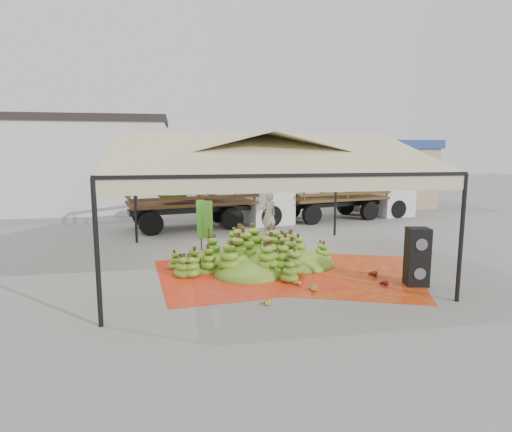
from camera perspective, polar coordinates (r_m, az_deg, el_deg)
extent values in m
plane|color=slate|center=(13.33, 0.33, -6.53)|extent=(90.00, 90.00, 0.00)
cylinder|color=black|center=(9.00, -20.44, -4.77)|extent=(0.10, 0.10, 3.00)
cylinder|color=black|center=(10.93, 25.69, -2.76)|extent=(0.10, 0.10, 3.00)
cylinder|color=black|center=(16.82, -15.81, 1.56)|extent=(0.10, 0.10, 3.00)
cylinder|color=black|center=(17.93, 10.56, 2.17)|extent=(0.10, 0.10, 3.00)
pyramid|color=#BEB186|center=(12.85, 0.34, 8.69)|extent=(8.00, 8.00, 1.00)
cube|color=black|center=(12.86, 0.34, 6.46)|extent=(8.00, 8.00, 0.08)
cube|color=#BEB186|center=(12.87, 0.34, 5.66)|extent=(8.00, 8.00, 0.36)
cube|color=silver|center=(27.71, -26.49, 5.77)|extent=(14.00, 6.00, 5.00)
cube|color=black|center=(27.74, -26.88, 11.34)|extent=(14.30, 6.30, 0.40)
cube|color=tan|center=(28.52, 15.42, 5.03)|extent=(6.00, 5.00, 3.60)
cube|color=navy|center=(28.47, 15.59, 9.15)|extent=(6.30, 5.30, 0.50)
cube|color=red|center=(12.38, -1.87, -7.71)|extent=(5.07, 4.88, 0.01)
cube|color=#D05F13|center=(12.70, 11.07, -7.45)|extent=(5.74, 5.86, 0.01)
ellipsoid|color=#3D7919|center=(13.11, 0.10, -4.29)|extent=(6.00, 5.30, 1.11)
ellipsoid|color=gold|center=(11.34, 5.25, -8.87)|extent=(0.48, 0.44, 0.18)
ellipsoid|color=gold|center=(9.98, 1.02, -11.33)|extent=(0.42, 0.36, 0.18)
ellipsoid|color=#562C13|center=(12.53, 14.98, -7.30)|extent=(0.53, 0.45, 0.23)
ellipsoid|color=#5E1815|center=(11.78, 16.50, -8.49)|extent=(0.46, 0.39, 0.19)
ellipsoid|color=#3E7819|center=(10.99, 7.13, -9.38)|extent=(0.54, 0.47, 0.22)
ellipsoid|color=#4C861B|center=(13.43, 0.88, 4.94)|extent=(0.24, 0.24, 0.20)
ellipsoid|color=#4C861B|center=(13.80, 7.03, 4.98)|extent=(0.24, 0.24, 0.20)
cube|color=black|center=(12.05, 20.59, -6.89)|extent=(0.63, 0.58, 0.77)
cube|color=black|center=(11.87, 20.79, -3.32)|extent=(0.63, 0.58, 0.77)
imported|color=gray|center=(17.36, 1.71, 0.15)|extent=(0.77, 0.63, 1.82)
cube|color=#4F371A|center=(19.66, -8.60, 1.84)|extent=(5.99, 3.65, 0.13)
cube|color=silver|center=(20.82, 1.30, 2.63)|extent=(2.47, 2.81, 2.57)
cylinder|color=black|center=(18.29, -13.84, -0.96)|extent=(1.05, 0.53, 1.00)
cylinder|color=black|center=(20.48, -14.76, 0.03)|extent=(1.05, 0.53, 1.00)
cylinder|color=black|center=(19.13, -3.20, -0.30)|extent=(1.05, 0.53, 1.00)
cylinder|color=black|center=(21.23, -5.17, 0.59)|extent=(1.05, 0.53, 1.00)
cylinder|color=black|center=(19.82, 1.99, 0.03)|extent=(1.05, 0.53, 1.00)
cylinder|color=black|center=(21.85, -0.41, 0.86)|extent=(1.05, 0.53, 1.00)
ellipsoid|color=#437718|center=(19.60, -8.63, 3.46)|extent=(4.78, 2.88, 0.78)
cube|color=#F2AB1A|center=(19.70, -7.08, 4.82)|extent=(2.64, 2.63, 0.28)
cube|color=#533D1B|center=(22.32, 10.31, 2.43)|extent=(5.63, 3.47, 0.13)
cube|color=white|center=(24.37, 17.15, 2.95)|extent=(2.33, 2.65, 2.41)
cylinder|color=black|center=(20.54, 7.45, 0.18)|extent=(0.99, 0.51, 0.94)
cylinder|color=black|center=(22.35, 4.75, 0.92)|extent=(0.99, 0.51, 0.94)
cylinder|color=black|center=(22.40, 14.87, 0.68)|extent=(0.99, 0.51, 0.94)
cylinder|color=black|center=(24.07, 11.84, 1.33)|extent=(0.99, 0.51, 0.94)
cylinder|color=black|center=(23.52, 18.30, 0.90)|extent=(0.99, 0.51, 0.94)
cylinder|color=black|center=(25.12, 15.18, 1.52)|extent=(0.99, 0.51, 0.94)
ellipsoid|color=#577A19|center=(22.27, 10.35, 3.76)|extent=(4.49, 2.74, 0.73)
cube|color=gold|center=(22.53, 11.50, 4.85)|extent=(2.49, 2.49, 0.26)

